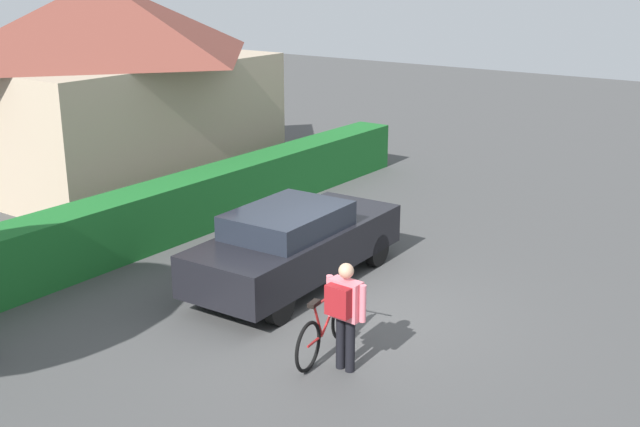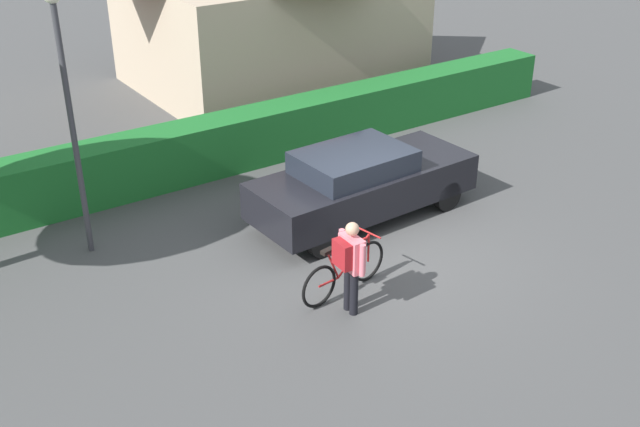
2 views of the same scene
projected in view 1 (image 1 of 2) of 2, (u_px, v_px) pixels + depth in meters
ground_plane at (341, 310)px, 12.54m from camera, size 60.00×60.00×0.00m
hedge_row at (135, 222)px, 15.03m from camera, size 17.08×0.90×1.15m
house_distant at (107, 79)px, 19.69m from camera, size 7.38×5.97×4.97m
parked_car_near at (295, 243)px, 13.39m from camera, size 4.42×1.79×1.40m
bicycle at (326, 328)px, 11.03m from camera, size 1.79×0.51×0.94m
person_rider at (344, 308)px, 10.41m from camera, size 0.36×0.63×1.53m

